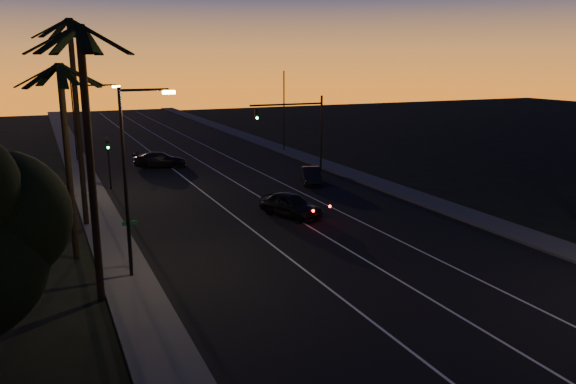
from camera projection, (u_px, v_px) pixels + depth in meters
name	position (u px, v px, depth m)	size (l,w,h in m)	color
road	(267.00, 206.00, 40.03)	(20.00, 170.00, 0.01)	black
sidewalk_left	(103.00, 223.00, 35.57)	(2.40, 170.00, 0.16)	#393937
sidewalk_right	(398.00, 190.00, 44.47)	(2.40, 170.00, 0.16)	#393937
lane_stripe_left	(227.00, 210.00, 38.84)	(0.12, 160.00, 0.01)	silver
lane_stripe_mid	(273.00, 205.00, 40.23)	(0.12, 160.00, 0.01)	silver
lane_stripe_right	(317.00, 200.00, 41.62)	(0.12, 160.00, 0.01)	silver
palm_near	(88.00, 138.00, 22.74)	(4.25, 4.16, 11.53)	black
palm_mid	(66.00, 140.00, 28.02)	(4.25, 4.16, 10.03)	black
palm_far	(76.00, 104.00, 33.44)	(4.25, 4.16, 12.53)	black
streetlight_left_near	(131.00, 168.00, 25.68)	(2.55, 0.26, 9.00)	black
streetlight_left_far	(93.00, 130.00, 41.73)	(2.55, 0.26, 8.50)	black
street_sign	(131.00, 239.00, 27.37)	(0.70, 0.06, 2.60)	black
signal_mast	(298.00, 121.00, 50.65)	(7.10, 0.41, 7.00)	black
signal_post	(108.00, 154.00, 44.47)	(0.28, 0.37, 4.20)	black
far_pole_left	(74.00, 117.00, 56.84)	(0.14, 0.14, 9.00)	black
far_pole_right	(284.00, 112.00, 62.92)	(0.14, 0.14, 9.00)	black
lead_car	(290.00, 205.00, 37.20)	(3.52, 5.45, 1.58)	black
right_car	(311.00, 176.00, 47.11)	(2.81, 4.38, 1.36)	black
cross_car	(160.00, 160.00, 54.30)	(5.38, 3.60, 1.45)	black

